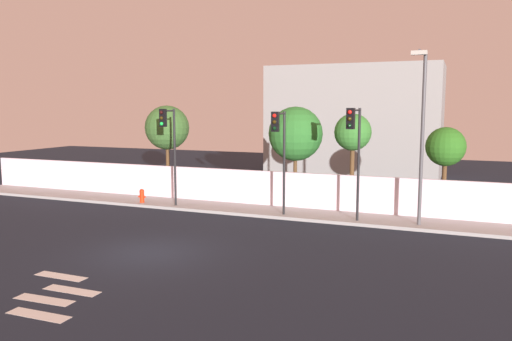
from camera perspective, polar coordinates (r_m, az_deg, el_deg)
ground_plane at (r=19.07m, az=-11.82°, el=-9.07°), size 80.00×80.00×0.00m
sidewalk at (r=26.05m, az=-1.68°, el=-4.39°), size 36.00×2.40×0.15m
perimeter_wall at (r=27.04m, az=-0.58°, el=-1.86°), size 36.00×0.18×1.80m
crosswalk_marking at (r=15.82m, az=-21.73°, el=-12.82°), size 3.46×3.01×0.01m
traffic_light_left at (r=22.56m, az=11.03°, el=3.37°), size 0.41×1.40×5.10m
traffic_light_center at (r=23.37m, az=2.66°, el=3.37°), size 0.34×1.60×4.93m
traffic_light_right at (r=26.24m, az=-9.81°, el=3.80°), size 0.36×1.14×5.05m
street_lamp_curbside at (r=22.67m, az=18.18°, el=4.82°), size 0.61×2.20×7.37m
fire_hydrant at (r=28.08m, az=-12.72°, el=-2.74°), size 0.44×0.26×0.75m
roadside_tree_leftmost at (r=30.59m, az=-9.98°, el=4.74°), size 2.61×2.61×5.39m
roadside_tree_midleft at (r=27.20m, az=4.47°, el=4.11°), size 2.91×2.91×5.32m
roadside_tree_midright at (r=26.43m, az=10.85°, el=4.13°), size 1.90×1.90×4.96m
roadside_tree_rightmost at (r=25.96m, az=20.57°, el=2.46°), size 1.88×1.88×4.34m
low_building_distant at (r=39.39m, az=11.04°, el=5.38°), size 12.59×6.00×8.35m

